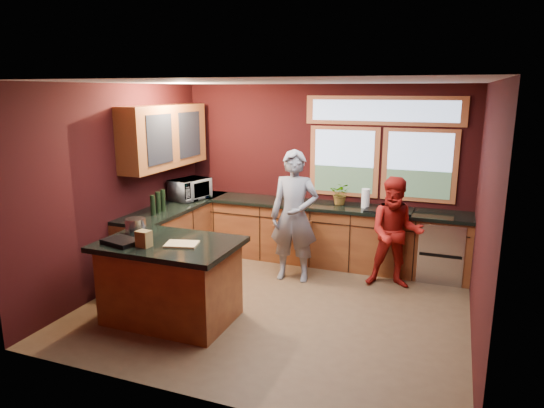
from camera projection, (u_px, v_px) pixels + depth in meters
The scene contains 14 objects.
floor at pixel (277, 305), 6.03m from camera, with size 4.50×4.50×0.00m, color brown.
room_shell at pixel (242, 156), 6.12m from camera, with size 4.52×4.02×2.71m.
back_counter at pixel (328, 234), 7.40m from camera, with size 4.50×0.64×0.93m.
left_counter at pixel (176, 234), 7.37m from camera, with size 0.64×2.30×0.93m.
island at pixel (171, 280), 5.57m from camera, with size 1.55×1.05×0.95m.
person_grey at pixel (294, 216), 6.67m from camera, with size 0.67×0.44×1.83m, color slate.
person_red at pixel (395, 233), 6.45m from camera, with size 0.73×0.57×1.51m, color maroon.
microwave at pixel (190, 189), 7.59m from camera, with size 0.59×0.40×0.33m, color #999999.
potted_plant at pixel (341, 194), 7.24m from camera, with size 0.30×0.26×0.34m, color #999999.
paper_towel at pixel (366, 198), 7.07m from camera, with size 0.12×0.12×0.28m, color white.
cutting_board at pixel (182, 244), 5.34m from camera, with size 0.35×0.25×0.02m, color tan.
stock_pot at pixel (136, 226), 5.77m from camera, with size 0.24×0.24×0.18m, color #BCBCC1.
paper_bag at pixel (144, 239), 5.26m from camera, with size 0.15×0.12×0.18m, color brown.
black_tray at pixel (121, 241), 5.38m from camera, with size 0.40×0.28×0.05m, color black.
Camera 1 is at (1.94, -5.23, 2.61)m, focal length 32.00 mm.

